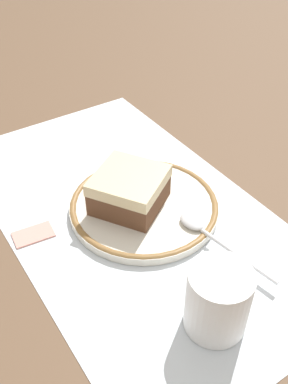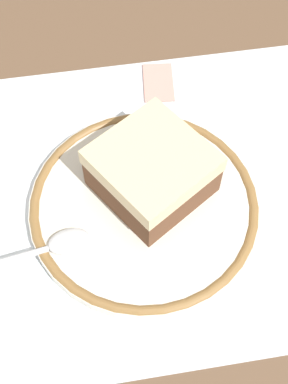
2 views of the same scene
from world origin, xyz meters
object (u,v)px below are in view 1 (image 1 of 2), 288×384
at_px(plate, 144,206).
at_px(cup, 217,303).
at_px(sugar_packet, 33,233).
at_px(spoon, 205,231).
at_px(cake_slice, 132,188).

relative_size(plate, cup, 2.63).
bearing_deg(plate, sugar_packet, 75.16).
bearing_deg(sugar_packet, cup, -154.46).
xyz_separation_m(plate, spoon, (-0.09, -0.03, 0.01)).
height_order(plate, sugar_packet, plate).
xyz_separation_m(plate, cake_slice, (0.01, 0.01, 0.03)).
bearing_deg(plate, spoon, -160.55).
height_order(spoon, sugar_packet, spoon).
xyz_separation_m(cake_slice, cup, (-0.20, 0.02, -0.00)).
distance_m(spoon, sugar_packet, 0.21).
relative_size(plate, cake_slice, 1.69).
height_order(spoon, cup, cup).
xyz_separation_m(spoon, cup, (-0.10, 0.07, 0.02)).
height_order(cake_slice, sugar_packet, cake_slice).
distance_m(cup, sugar_packet, 0.25).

